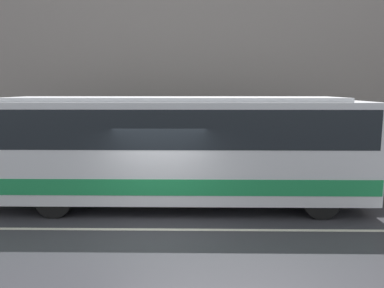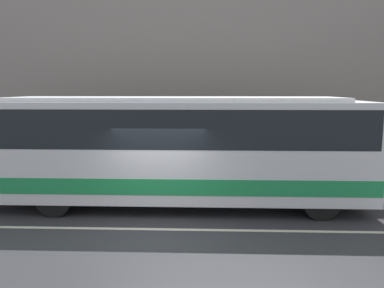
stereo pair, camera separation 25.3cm
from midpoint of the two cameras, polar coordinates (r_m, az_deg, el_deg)
ground_plane at (r=9.78m, az=-4.77°, el=-12.83°), size 60.00×60.00×0.00m
sidewalk at (r=15.04m, az=-2.24°, el=-4.89°), size 60.00×3.09×0.15m
building_facade at (r=16.34m, az=-1.87°, el=11.64°), size 60.00×0.35×9.23m
lane_stripe at (r=9.78m, az=-4.77°, el=-12.81°), size 54.00×0.14×0.01m
transit_bus at (r=11.19m, az=-2.00°, el=-0.22°), size 11.38×2.52×3.30m
pedestrian_waiting at (r=14.88m, az=4.59°, el=-1.83°), size 0.36×0.36×1.61m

